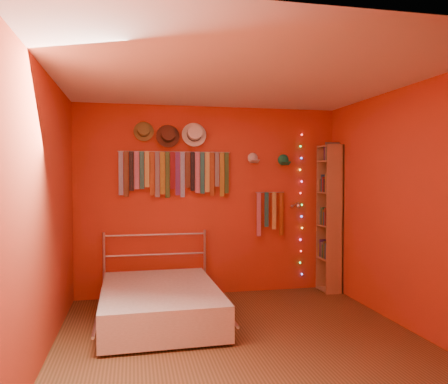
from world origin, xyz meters
TOP-DOWN VIEW (x-y plane):
  - ground at (0.00, 0.00)m, footprint 3.50×3.50m
  - back_wall at (0.00, 1.75)m, footprint 3.50×0.02m
  - right_wall at (1.75, 0.00)m, footprint 0.02×3.50m
  - left_wall at (-1.75, 0.00)m, footprint 0.02×3.50m
  - ceiling at (0.00, 0.00)m, footprint 3.50×3.50m
  - tie_rack at (-0.47, 1.69)m, footprint 1.45×0.03m
  - small_tie_rack at (0.82, 1.69)m, footprint 0.40×0.03m
  - fedora_olive at (-0.87, 1.66)m, footprint 0.26×0.14m
  - fedora_brown at (-0.56, 1.65)m, footprint 0.30×0.16m
  - fedora_white at (-0.22, 1.65)m, footprint 0.32×0.17m
  - cap_white at (0.58, 1.70)m, footprint 0.16×0.20m
  - cap_green at (1.01, 1.70)m, footprint 0.16×0.21m
  - fairy_lights at (1.28, 1.71)m, footprint 0.06×0.02m
  - reading_lamp at (1.15, 1.52)m, footprint 0.07×0.29m
  - bookshelf at (1.66, 1.53)m, footprint 0.25×0.34m
  - bed at (-0.73, 0.73)m, footprint 1.35×1.82m

SIDE VIEW (x-z plane):
  - ground at x=0.00m, z-range 0.00..0.00m
  - bed at x=-0.73m, z-range -0.23..0.64m
  - bookshelf at x=1.66m, z-range 0.02..2.02m
  - small_tie_rack at x=0.82m, z-range 0.80..1.40m
  - fairy_lights at x=1.28m, z-range 0.20..2.16m
  - reading_lamp at x=1.15m, z-range 1.14..1.22m
  - back_wall at x=0.00m, z-range 0.00..2.50m
  - right_wall at x=1.75m, z-range 0.00..2.50m
  - left_wall at x=-1.75m, z-range 0.00..2.50m
  - tie_rack at x=-0.47m, z-range 1.33..1.94m
  - cap_green at x=1.01m, z-range 1.72..1.88m
  - cap_white at x=0.58m, z-range 1.74..1.90m
  - fedora_brown at x=-0.56m, z-range 1.95..2.25m
  - fedora_white at x=-0.22m, z-range 1.97..2.28m
  - fedora_olive at x=-0.87m, z-range 2.03..2.28m
  - ceiling at x=0.00m, z-range 2.49..2.51m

